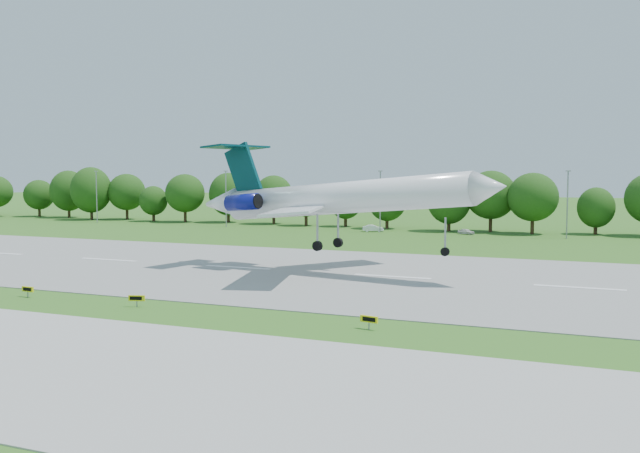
{
  "coord_description": "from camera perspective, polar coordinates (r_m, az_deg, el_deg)",
  "views": [
    {
      "loc": [
        23.53,
        -52.06,
        11.96
      ],
      "look_at": [
        -5.96,
        18.0,
        6.11
      ],
      "focal_mm": 40.0,
      "sensor_mm": 36.0,
      "label": 1
    }
  ],
  "objects": [
    {
      "name": "light_poles",
      "position": [
        136.68,
        11.84,
        1.95
      ],
      "size": [
        175.9,
        0.25,
        12.19
      ],
      "color": "gray",
      "rests_on": "ground"
    },
    {
      "name": "taxi_sign_right",
      "position": [
        54.66,
        3.94,
        -7.42
      ],
      "size": [
        1.49,
        0.44,
        1.04
      ],
      "rotation": [
        0.0,
        0.0,
        -0.19
      ],
      "color": "gray",
      "rests_on": "ground"
    },
    {
      "name": "taxiway",
      "position": [
        43.08,
        -11.59,
        -11.75
      ],
      "size": [
        400.0,
        23.0,
        0.08
      ],
      "primitive_type": "cube",
      "color": "#ADADA8",
      "rests_on": "ground"
    },
    {
      "name": "service_vehicle_b",
      "position": [
        139.0,
        11.61,
        -0.4
      ],
      "size": [
        3.47,
        2.4,
        1.1
      ],
      "primitive_type": "imported",
      "rotation": [
        0.0,
        0.0,
        1.19
      ],
      "color": "silver",
      "rests_on": "ground"
    },
    {
      "name": "taxi_sign_centre",
      "position": [
        65.42,
        -14.46,
        -5.59
      ],
      "size": [
        1.46,
        0.61,
        1.04
      ],
      "rotation": [
        0.0,
        0.0,
        0.31
      ],
      "color": "gray",
      "rests_on": "ground"
    },
    {
      "name": "ground",
      "position": [
        58.37,
        -1.47,
        -7.42
      ],
      "size": [
        600.0,
        600.0,
        0.0
      ],
      "primitive_type": "plane",
      "color": "#325B18",
      "rests_on": "ground"
    },
    {
      "name": "runway",
      "position": [
        81.45,
        5.8,
        -4.03
      ],
      "size": [
        400.0,
        45.0,
        0.08
      ],
      "primitive_type": "cube",
      "color": "gray",
      "rests_on": "ground"
    },
    {
      "name": "tree_line",
      "position": [
        146.09,
        13.55,
        2.02
      ],
      "size": [
        288.4,
        8.4,
        10.4
      ],
      "color": "#382314",
      "rests_on": "ground"
    },
    {
      "name": "service_vehicle_a",
      "position": [
        142.68,
        4.27,
        -0.14
      ],
      "size": [
        4.39,
        2.89,
        1.37
      ],
      "primitive_type": "imported",
      "rotation": [
        0.0,
        0.0,
        1.95
      ],
      "color": "white",
      "rests_on": "ground"
    },
    {
      "name": "taxi_sign_left",
      "position": [
        73.74,
        -22.35,
        -4.67
      ],
      "size": [
        1.46,
        0.29,
        1.02
      ],
      "rotation": [
        0.0,
        0.0,
        -0.08
      ],
      "color": "gray",
      "rests_on": "ground"
    },
    {
      "name": "airliner",
      "position": [
        83.6,
        0.71,
        2.33
      ],
      "size": [
        40.34,
        28.96,
        12.88
      ],
      "rotation": [
        0.0,
        -0.08,
        -0.17
      ],
      "color": "white",
      "rests_on": "ground"
    }
  ]
}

